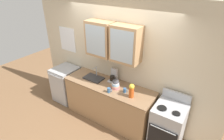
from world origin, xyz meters
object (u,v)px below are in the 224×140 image
at_px(cup_near_sink, 109,90).
at_px(cup_near_bowls, 125,90).
at_px(coffee_maker, 113,76).
at_px(dishwasher, 66,84).
at_px(stove_range, 167,126).
at_px(vase, 131,90).
at_px(sink_faucet, 94,78).
at_px(bowl_stack, 116,85).

distance_m(cup_near_sink, cup_near_bowls, 0.32).
xyz_separation_m(cup_near_sink, coffee_maker, (-0.18, 0.44, 0.06)).
distance_m(dishwasher, coffee_maker, 1.50).
xyz_separation_m(cup_near_sink, cup_near_bowls, (0.27, 0.18, -0.00)).
xyz_separation_m(stove_range, coffee_maker, (-1.38, 0.21, 0.56)).
height_order(stove_range, vase, vase).
distance_m(stove_range, coffee_maker, 1.51).
xyz_separation_m(sink_faucet, vase, (1.06, -0.15, 0.13)).
xyz_separation_m(vase, dishwasher, (-2.00, 0.11, -0.61)).
height_order(stove_range, cup_near_sink, stove_range).
bearing_deg(vase, bowl_stack, 167.90).
bearing_deg(dishwasher, coffee_maker, 8.75).
distance_m(vase, cup_near_sink, 0.47).
relative_size(cup_near_sink, dishwasher, 0.12).
bearing_deg(vase, stove_range, 8.49).
height_order(stove_range, coffee_maker, coffee_maker).
distance_m(bowl_stack, coffee_maker, 0.31).
height_order(sink_faucet, coffee_maker, coffee_maker).
bearing_deg(cup_near_bowls, coffee_maker, 150.28).
distance_m(sink_faucet, bowl_stack, 0.64).
relative_size(sink_faucet, coffee_maker, 1.53).
distance_m(sink_faucet, dishwasher, 1.06).
height_order(bowl_stack, coffee_maker, coffee_maker).
xyz_separation_m(stove_range, cup_near_bowls, (-0.94, -0.05, 0.50)).
bearing_deg(coffee_maker, cup_near_sink, -67.66).
relative_size(cup_near_sink, coffee_maker, 0.37).
distance_m(cup_near_bowls, coffee_maker, 0.52).
relative_size(bowl_stack, cup_near_bowls, 1.74).
bearing_deg(dishwasher, stove_range, 0.08).
bearing_deg(dishwasher, cup_near_sink, -8.26).
distance_m(sink_faucet, cup_near_sink, 0.66).
bearing_deg(coffee_maker, vase, -26.98).
bearing_deg(vase, cup_near_bowls, 160.38).
bearing_deg(coffee_maker, sink_faucet, -157.88).
bearing_deg(vase, sink_faucet, 172.15).
distance_m(bowl_stack, vase, 0.44).
height_order(cup_near_sink, coffee_maker, coffee_maker).
xyz_separation_m(stove_range, vase, (-0.76, -0.11, 0.61)).
xyz_separation_m(cup_near_bowls, coffee_maker, (-0.45, 0.26, 0.06)).
bearing_deg(stove_range, cup_near_bowls, -177.05).
bearing_deg(cup_near_sink, cup_near_bowls, 34.00).
relative_size(stove_range, bowl_stack, 6.10).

